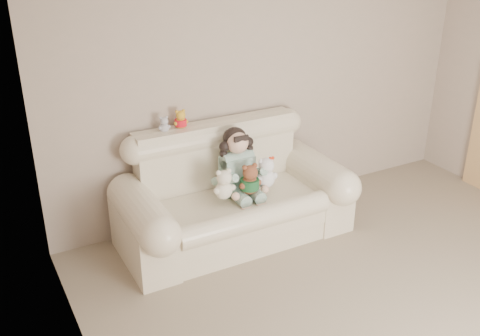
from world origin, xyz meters
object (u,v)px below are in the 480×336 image
at_px(seated_child, 237,161).
at_px(sofa, 235,188).
at_px(brown_teddy, 250,176).
at_px(white_cat, 266,169).
at_px(cream_teddy, 224,182).

bearing_deg(seated_child, sofa, -131.33).
distance_m(seated_child, brown_teddy, 0.23).
height_order(sofa, white_cat, sofa).
bearing_deg(cream_teddy, seated_child, 27.79).
bearing_deg(white_cat, brown_teddy, -149.80).
relative_size(seated_child, brown_teddy, 1.88).
distance_m(brown_teddy, cream_teddy, 0.24).
distance_m(sofa, seated_child, 0.24).
bearing_deg(sofa, white_cat, -20.00).
bearing_deg(brown_teddy, white_cat, 36.69).
relative_size(brown_teddy, white_cat, 0.95).
height_order(brown_teddy, white_cat, white_cat).
relative_size(white_cat, cream_teddy, 1.09).
height_order(sofa, seated_child, seated_child).
relative_size(seated_child, white_cat, 1.78).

